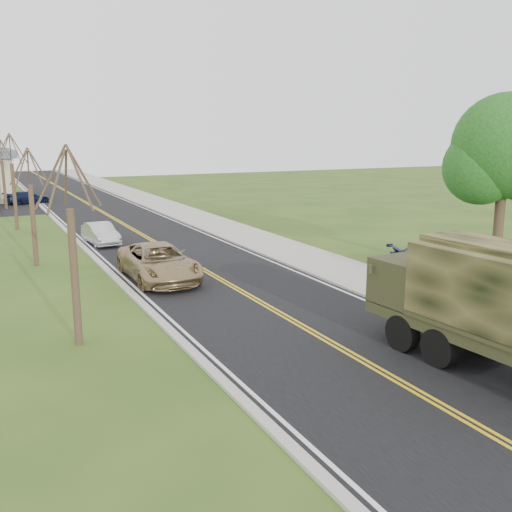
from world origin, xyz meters
TOP-DOWN VIEW (x-y plane):
  - ground at (0.00, 0.00)m, footprint 160.00×160.00m
  - road at (0.00, 40.00)m, footprint 8.00×120.00m
  - curb_right at (4.15, 40.00)m, footprint 0.30×120.00m
  - sidewalk_right at (5.90, 40.00)m, footprint 3.20×120.00m
  - curb_left at (-4.15, 40.00)m, footprint 0.30×120.00m
  - leafy_tree at (11.00, 10.01)m, footprint 4.83×4.50m
  - bare_tree_a at (-7.00, 10.00)m, footprint 1.93×2.26m
  - bare_tree_b at (-7.00, 22.00)m, footprint 1.83×2.14m
  - bare_tree_c at (-7.00, 34.00)m, footprint 2.04×2.39m
  - bare_tree_d at (-7.00, 46.00)m, footprint 1.88×2.20m
  - military_truck at (2.77, 2.98)m, footprint 2.97×7.25m
  - suv_champagne at (-2.43, 16.56)m, footprint 2.64×5.71m
  - sedan_silver at (-3.00, 26.18)m, footprint 1.66×3.90m
  - pickup_navy at (9.51, 11.69)m, footprint 5.18×3.52m
  - lot_car_navy at (-5.00, 49.28)m, footprint 4.35×2.96m

SIDE VIEW (x-z plane):
  - ground at x=0.00m, z-range 0.00..0.00m
  - road at x=0.00m, z-range 0.00..0.01m
  - sidewalk_right at x=5.90m, z-range 0.00..0.10m
  - curb_left at x=-4.15m, z-range 0.00..0.10m
  - curb_right at x=4.15m, z-range 0.00..0.12m
  - lot_car_navy at x=-5.00m, z-range 0.00..1.17m
  - sedan_silver at x=-3.00m, z-range 0.00..1.25m
  - pickup_navy at x=9.51m, z-range 0.00..1.39m
  - suv_champagne at x=-2.43m, z-range 0.00..1.59m
  - military_truck at x=2.77m, z-range 0.26..3.79m
  - bare_tree_b at x=-7.00m, z-range -0.39..5.34m
  - bare_tree_d at x=-7.00m, z-range -0.40..5.50m
  - bare_tree_a at x=-7.00m, z-range -0.41..5.66m
  - bare_tree_c at x=-7.00m, z-range -0.44..5.99m
  - leafy_tree at x=11.00m, z-range 1.44..9.54m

